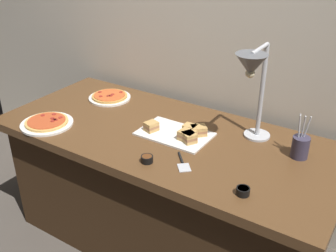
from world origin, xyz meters
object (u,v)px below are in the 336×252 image
object	(u,v)px
sauce_cup_far	(147,159)
utensil_holder	(300,146)
pizza_plate_front	(110,97)
serving_spatula	(182,163)
heat_lamp	(253,74)
sauce_cup_near	(243,191)
pizza_plate_center	(47,123)
sandwich_platter	(180,133)

from	to	relation	value
sauce_cup_far	utensil_holder	world-z (taller)	utensil_holder
pizza_plate_front	serving_spatula	bearing A→B (deg)	-27.21
sauce_cup_far	heat_lamp	bearing A→B (deg)	47.31
heat_lamp	utensil_holder	distance (m)	0.43
pizza_plate_front	utensil_holder	xyz separation A→B (m)	(1.25, -0.05, 0.05)
sauce_cup_near	utensil_holder	distance (m)	0.45
heat_lamp	sauce_cup_far	distance (m)	0.64
serving_spatula	sauce_cup_far	bearing A→B (deg)	-151.44
heat_lamp	pizza_plate_front	distance (m)	1.07
pizza_plate_center	sandwich_platter	world-z (taller)	sandwich_platter
heat_lamp	pizza_plate_center	bearing A→B (deg)	-160.97
heat_lamp	sauce_cup_far	xyz separation A→B (m)	(-0.35, -0.38, -0.38)
sauce_cup_near	sauce_cup_far	xyz separation A→B (m)	(-0.49, -0.01, -0.00)
heat_lamp	pizza_plate_front	xyz separation A→B (m)	(-0.99, 0.12, -0.39)
heat_lamp	sandwich_platter	bearing A→B (deg)	-168.22
pizza_plate_center	sauce_cup_near	xyz separation A→B (m)	(1.19, -0.00, 0.01)
sauce_cup_near	serving_spatula	world-z (taller)	sauce_cup_near
sauce_cup_near	heat_lamp	bearing A→B (deg)	111.54
sandwich_platter	sauce_cup_near	distance (m)	0.57
heat_lamp	sauce_cup_far	world-z (taller)	heat_lamp
pizza_plate_front	sauce_cup_near	world-z (taller)	sauce_cup_near
heat_lamp	sauce_cup_near	size ratio (longest dim) A/B	8.70
sandwich_platter	sauce_cup_far	size ratio (longest dim) A/B	6.51
sauce_cup_far	utensil_holder	size ratio (longest dim) A/B	0.26
heat_lamp	pizza_plate_front	size ratio (longest dim) A/B	1.91
pizza_plate_center	sauce_cup_near	world-z (taller)	sauce_cup_near
sauce_cup_near	serving_spatula	xyz separation A→B (m)	(-0.34, 0.07, -0.02)
sauce_cup_near	pizza_plate_center	bearing A→B (deg)	179.97
pizza_plate_front	utensil_holder	size ratio (longest dim) A/B	1.19
heat_lamp	utensil_holder	size ratio (longest dim) A/B	2.27
pizza_plate_front	sauce_cup_near	bearing A→B (deg)	-22.86
utensil_holder	sauce_cup_far	bearing A→B (deg)	-143.58
utensil_holder	pizza_plate_front	bearing A→B (deg)	177.73
sauce_cup_far	serving_spatula	bearing A→B (deg)	28.56
pizza_plate_center	utensil_holder	size ratio (longest dim) A/B	1.30
pizza_plate_front	sauce_cup_far	size ratio (longest dim) A/B	4.56
serving_spatula	sandwich_platter	bearing A→B (deg)	123.91
heat_lamp	pizza_plate_center	size ratio (longest dim) A/B	1.75
pizza_plate_center	sandwich_platter	bearing A→B (deg)	22.38
heat_lamp	pizza_plate_front	bearing A→B (deg)	173.35
sauce_cup_far	pizza_plate_center	bearing A→B (deg)	178.98
sauce_cup_far	pizza_plate_front	bearing A→B (deg)	142.80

